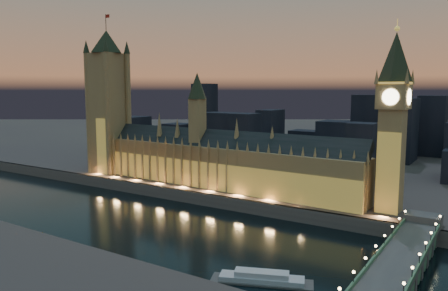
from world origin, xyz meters
The scene contains 9 objects.
ground_plane centered at (0.00, 0.00, 0.00)m, with size 2000.00×2000.00×0.00m, color black.
north_bank centered at (0.00, 520.00, 4.00)m, with size 2000.00×960.00×8.00m, color #473A40.
embankment_wall centered at (0.00, 41.00, 4.00)m, with size 2000.00×2.50×8.00m, color #4C484C.
palace_of_westminster centered at (-2.48, 61.74, 26.37)m, with size 202.00×29.75×78.00m.
victoria_tower centered at (-110.00, 61.93, 70.04)m, with size 31.68×31.68×124.88m.
elizabeth_tower centered at (108.00, 61.92, 65.13)m, with size 18.00×18.00×102.71m.
westminster_bridge centered at (128.20, -3.46, 6.00)m, with size 16.43×113.00×15.90m.
river_boat centered at (83.56, -39.63, 1.56)m, with size 40.13×23.40×4.50m.
city_backdrop centered at (35.47, 246.89, 30.38)m, with size 469.09×215.63×74.77m.
Camera 1 is at (158.69, -182.65, 73.75)m, focal length 35.00 mm.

